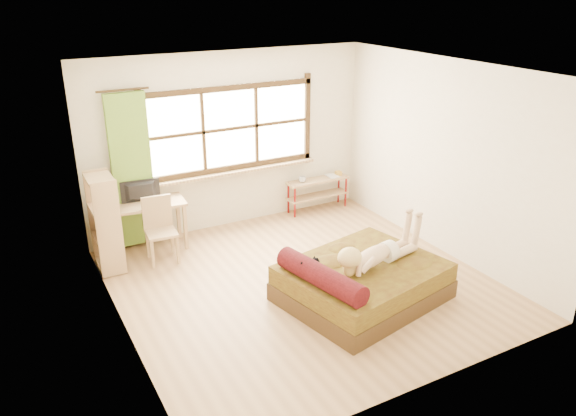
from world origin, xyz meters
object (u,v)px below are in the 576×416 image
desk (144,210)px  bookshelf (105,222)px  kitten (308,267)px  woman (378,244)px  chair (160,225)px  pipe_shelf (318,187)px  bed (360,282)px

desk → bookshelf: size_ratio=0.90×
kitten → bookshelf: size_ratio=0.21×
woman → chair: 3.03m
chair → bookshelf: size_ratio=0.68×
woman → kitten: (-0.87, 0.15, -0.16)m
desk → chair: size_ratio=1.32×
chair → pipe_shelf: (2.86, 0.49, -0.10)m
kitten → pipe_shelf: (1.75, 2.62, -0.17)m
chair → pipe_shelf: chair is taller
woman → chair: bearing=119.4°
kitten → desk: bearing=104.4°
woman → bookshelf: size_ratio=0.97×
bookshelf → chair: bearing=-4.1°
chair → bookshelf: bearing=-180.0°
pipe_shelf → chair: bearing=-170.4°
woman → desk: size_ratio=1.08×
chair → bookshelf: 0.72m
bed → pipe_shelf: 2.94m
kitten → pipe_shelf: bearing=44.7°
woman → chair: (-1.98, 2.29, -0.23)m
woman → desk: (-2.09, 2.65, -0.11)m
kitten → desk: desk is taller
bed → kitten: bearing=159.3°
woman → pipe_shelf: 2.93m
woman → pipe_shelf: woman is taller
bed → woman: (0.19, -0.04, 0.48)m
woman → pipe_shelf: (0.88, 2.77, -0.33)m
bed → desk: bearing=114.4°
desk → pipe_shelf: bearing=7.0°
bed → pipe_shelf: size_ratio=1.91×
desk → kitten: bearing=-59.3°
chair → woman: bearing=-44.3°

